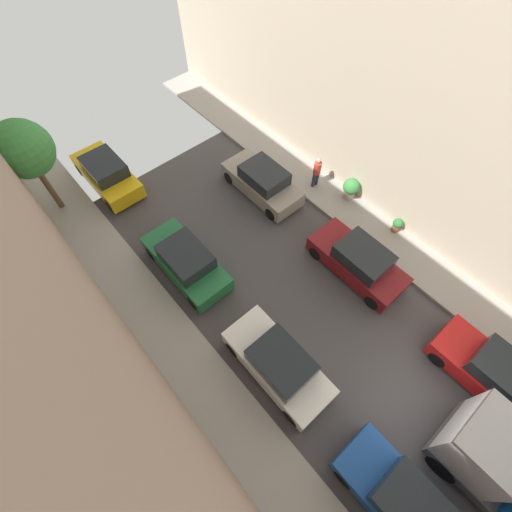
{
  "coord_description": "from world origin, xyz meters",
  "views": [
    {
      "loc": [
        -5.7,
        1.87,
        13.46
      ],
      "look_at": [
        -0.24,
        8.14,
        0.5
      ],
      "focal_mm": 25.38,
      "sensor_mm": 36.0,
      "label": 1
    }
  ],
  "objects_px": {
    "potted_plant_2": "(397,225)",
    "parked_car_left_4": "(186,262)",
    "parked_car_left_5": "(107,173)",
    "parked_car_right_3": "(262,182)",
    "parked_car_right_2": "(358,261)",
    "street_tree_2": "(23,150)",
    "pedestrian": "(317,171)",
    "parked_car_left_2": "(406,505)",
    "potted_plant_3": "(351,188)",
    "parked_car_right_1": "(495,375)",
    "parked_car_left_3": "(278,364)"
  },
  "relations": [
    {
      "from": "parked_car_right_1",
      "to": "parked_car_right_2",
      "type": "relative_size",
      "value": 1.0
    },
    {
      "from": "parked_car_left_2",
      "to": "potted_plant_3",
      "type": "bearing_deg",
      "value": 48.24
    },
    {
      "from": "parked_car_right_3",
      "to": "potted_plant_3",
      "type": "relative_size",
      "value": 3.82
    },
    {
      "from": "pedestrian",
      "to": "street_tree_2",
      "type": "bearing_deg",
      "value": 145.33
    },
    {
      "from": "parked_car_left_4",
      "to": "parked_car_right_2",
      "type": "bearing_deg",
      "value": -40.9
    },
    {
      "from": "parked_car_left_5",
      "to": "parked_car_right_3",
      "type": "height_order",
      "value": "same"
    },
    {
      "from": "parked_car_left_4",
      "to": "parked_car_left_5",
      "type": "bearing_deg",
      "value": 90.0
    },
    {
      "from": "parked_car_right_2",
      "to": "parked_car_left_3",
      "type": "bearing_deg",
      "value": -170.22
    },
    {
      "from": "street_tree_2",
      "to": "potted_plant_2",
      "type": "distance_m",
      "value": 16.05
    },
    {
      "from": "parked_car_right_2",
      "to": "potted_plant_3",
      "type": "bearing_deg",
      "value": 45.28
    },
    {
      "from": "street_tree_2",
      "to": "potted_plant_3",
      "type": "relative_size",
      "value": 4.22
    },
    {
      "from": "parked_car_left_5",
      "to": "parked_car_right_3",
      "type": "xyz_separation_m",
      "value": [
        5.4,
        -5.45,
        0.0
      ]
    },
    {
      "from": "parked_car_right_1",
      "to": "parked_car_right_2",
      "type": "xyz_separation_m",
      "value": [
        0.0,
        6.14,
        0.0
      ]
    },
    {
      "from": "parked_car_left_3",
      "to": "street_tree_2",
      "type": "bearing_deg",
      "value": 101.53
    },
    {
      "from": "parked_car_right_3",
      "to": "potted_plant_3",
      "type": "xyz_separation_m",
      "value": [
        2.88,
        -3.09,
        0.05
      ]
    },
    {
      "from": "parked_car_right_1",
      "to": "pedestrian",
      "type": "xyz_separation_m",
      "value": [
        2.19,
        10.68,
        0.35
      ]
    },
    {
      "from": "parked_car_left_2",
      "to": "parked_car_left_3",
      "type": "bearing_deg",
      "value": 90.0
    },
    {
      "from": "parked_car_left_5",
      "to": "parked_car_right_3",
      "type": "relative_size",
      "value": 1.0
    },
    {
      "from": "parked_car_left_2",
      "to": "parked_car_right_2",
      "type": "xyz_separation_m",
      "value": [
        5.4,
        6.37,
        0.0
      ]
    },
    {
      "from": "potted_plant_2",
      "to": "potted_plant_3",
      "type": "bearing_deg",
      "value": 91.22
    },
    {
      "from": "parked_car_right_3",
      "to": "street_tree_2",
      "type": "relative_size",
      "value": 0.91
    },
    {
      "from": "parked_car_left_2",
      "to": "parked_car_left_4",
      "type": "relative_size",
      "value": 1.0
    },
    {
      "from": "parked_car_left_3",
      "to": "street_tree_2",
      "type": "height_order",
      "value": "street_tree_2"
    },
    {
      "from": "parked_car_left_3",
      "to": "parked_car_right_3",
      "type": "xyz_separation_m",
      "value": [
        5.4,
        6.93,
        0.0
      ]
    },
    {
      "from": "parked_car_right_3",
      "to": "pedestrian",
      "type": "xyz_separation_m",
      "value": [
        2.19,
        -1.45,
        0.35
      ]
    },
    {
      "from": "parked_car_left_2",
      "to": "parked_car_left_5",
      "type": "relative_size",
      "value": 1.0
    },
    {
      "from": "street_tree_2",
      "to": "potted_plant_2",
      "type": "height_order",
      "value": "street_tree_2"
    },
    {
      "from": "parked_car_left_2",
      "to": "pedestrian",
      "type": "xyz_separation_m",
      "value": [
        7.59,
        10.91,
        0.35
      ]
    },
    {
      "from": "pedestrian",
      "to": "parked_car_right_3",
      "type": "bearing_deg",
      "value": 146.56
    },
    {
      "from": "pedestrian",
      "to": "parked_car_left_3",
      "type": "bearing_deg",
      "value": -144.19
    },
    {
      "from": "parked_car_right_2",
      "to": "parked_car_left_4",
      "type": "bearing_deg",
      "value": 139.1
    },
    {
      "from": "potted_plant_2",
      "to": "parked_car_right_1",
      "type": "bearing_deg",
      "value": -115.02
    },
    {
      "from": "parked_car_right_1",
      "to": "potted_plant_3",
      "type": "bearing_deg",
      "value": 72.34
    },
    {
      "from": "parked_car_right_1",
      "to": "pedestrian",
      "type": "relative_size",
      "value": 2.44
    },
    {
      "from": "parked_car_right_3",
      "to": "street_tree_2",
      "type": "xyz_separation_m",
      "value": [
        -7.95,
        5.57,
        2.85
      ]
    },
    {
      "from": "parked_car_right_2",
      "to": "street_tree_2",
      "type": "height_order",
      "value": "street_tree_2"
    },
    {
      "from": "parked_car_left_4",
      "to": "parked_car_right_3",
      "type": "xyz_separation_m",
      "value": [
        5.4,
        1.32,
        0.0
      ]
    },
    {
      "from": "parked_car_right_3",
      "to": "potted_plant_2",
      "type": "bearing_deg",
      "value": -63.29
    },
    {
      "from": "parked_car_left_5",
      "to": "pedestrian",
      "type": "bearing_deg",
      "value": -42.24
    },
    {
      "from": "parked_car_left_5",
      "to": "potted_plant_3",
      "type": "relative_size",
      "value": 3.82
    },
    {
      "from": "parked_car_right_2",
      "to": "street_tree_2",
      "type": "bearing_deg",
      "value": 124.51
    },
    {
      "from": "parked_car_left_3",
      "to": "pedestrian",
      "type": "distance_m",
      "value": 9.37
    },
    {
      "from": "parked_car_left_2",
      "to": "street_tree_2",
      "type": "xyz_separation_m",
      "value": [
        -2.55,
        17.93,
        2.85
      ]
    },
    {
      "from": "parked_car_left_3",
      "to": "potted_plant_2",
      "type": "distance_m",
      "value": 8.41
    },
    {
      "from": "parked_car_right_2",
      "to": "parked_car_right_3",
      "type": "relative_size",
      "value": 1.0
    },
    {
      "from": "pedestrian",
      "to": "street_tree_2",
      "type": "height_order",
      "value": "street_tree_2"
    },
    {
      "from": "potted_plant_2",
      "to": "parked_car_left_4",
      "type": "bearing_deg",
      "value": 151.53
    },
    {
      "from": "parked_car_left_2",
      "to": "parked_car_left_4",
      "type": "height_order",
      "value": "same"
    },
    {
      "from": "parked_car_left_2",
      "to": "potted_plant_2",
      "type": "xyz_separation_m",
      "value": [
        8.34,
        6.52,
        -0.18
      ]
    },
    {
      "from": "parked_car_right_3",
      "to": "potted_plant_3",
      "type": "distance_m",
      "value": 4.22
    }
  ]
}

